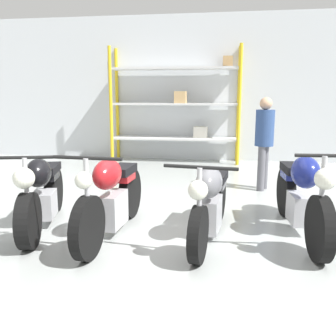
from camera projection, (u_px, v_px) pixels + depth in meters
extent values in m
plane|color=#9EA3A0|center=(163.00, 229.00, 4.68)|extent=(30.00, 30.00, 0.00)
cube|color=silver|center=(197.00, 89.00, 9.42)|extent=(30.00, 0.08, 3.60)
cylinder|color=gold|center=(111.00, 105.00, 9.18)|extent=(0.08, 0.08, 2.80)
cylinder|color=gold|center=(239.00, 106.00, 8.72)|extent=(0.08, 0.08, 2.80)
cylinder|color=gold|center=(117.00, 105.00, 9.71)|extent=(0.08, 0.08, 2.80)
cylinder|color=gold|center=(238.00, 105.00, 9.25)|extent=(0.08, 0.08, 2.80)
cube|color=silver|center=(175.00, 138.00, 9.37)|extent=(3.11, 0.55, 0.05)
cube|color=silver|center=(175.00, 104.00, 9.21)|extent=(3.11, 0.55, 0.05)
cube|color=silver|center=(175.00, 68.00, 9.05)|extent=(3.11, 0.55, 0.05)
cube|color=silver|center=(201.00, 132.00, 9.32)|extent=(0.34, 0.22, 0.27)
cube|color=tan|center=(228.00, 62.00, 8.89)|extent=(0.24, 0.33, 0.25)
cube|color=tan|center=(180.00, 97.00, 9.04)|extent=(0.30, 0.21, 0.28)
cylinder|color=black|center=(28.00, 221.00, 4.04)|extent=(0.29, 0.64, 0.62)
cylinder|color=black|center=(54.00, 190.00, 5.37)|extent=(0.29, 0.64, 0.62)
cube|color=#ADADB2|center=(44.00, 204.00, 4.76)|extent=(0.35, 0.45, 0.33)
ellipsoid|color=black|center=(38.00, 173.00, 4.51)|extent=(0.40, 0.51, 0.35)
cube|color=black|center=(48.00, 169.00, 5.03)|extent=(0.37, 0.60, 0.10)
cube|color=black|center=(49.00, 175.00, 5.08)|extent=(0.30, 0.43, 0.12)
cylinder|color=#ADADB2|center=(27.00, 190.00, 4.00)|extent=(0.06, 0.06, 0.69)
sphere|color=silver|center=(24.00, 178.00, 3.90)|extent=(0.23, 0.23, 0.23)
cylinder|color=black|center=(25.00, 157.00, 3.96)|extent=(0.57, 0.18, 0.04)
cylinder|color=black|center=(88.00, 228.00, 3.76)|extent=(0.16, 0.67, 0.66)
cylinder|color=black|center=(130.00, 193.00, 5.09)|extent=(0.16, 0.67, 0.66)
cube|color=#ADADB2|center=(114.00, 209.00, 4.48)|extent=(0.24, 0.50, 0.40)
ellipsoid|color=#B2191E|center=(107.00, 174.00, 4.23)|extent=(0.32, 0.54, 0.34)
cube|color=black|center=(123.00, 170.00, 4.74)|extent=(0.27, 0.50, 0.10)
cube|color=#B2191E|center=(124.00, 176.00, 4.80)|extent=(0.23, 0.35, 0.12)
cylinder|color=#ADADB2|center=(87.00, 194.00, 3.72)|extent=(0.05, 0.05, 0.71)
sphere|color=silver|center=(84.00, 180.00, 3.62)|extent=(0.17, 0.17, 0.17)
cylinder|color=black|center=(87.00, 158.00, 3.68)|extent=(0.73, 0.08, 0.04)
cylinder|color=black|center=(198.00, 234.00, 3.69)|extent=(0.18, 0.59, 0.58)
cylinder|color=black|center=(219.00, 197.00, 5.03)|extent=(0.18, 0.59, 0.58)
cube|color=#ADADB2|center=(211.00, 214.00, 4.41)|extent=(0.26, 0.49, 0.39)
ellipsoid|color=slate|center=(209.00, 182.00, 4.17)|extent=(0.36, 0.58, 0.34)
cube|color=black|center=(216.00, 177.00, 4.69)|extent=(0.30, 0.51, 0.10)
cube|color=slate|center=(217.00, 183.00, 4.75)|extent=(0.25, 0.36, 0.12)
cylinder|color=#ADADB2|center=(199.00, 201.00, 3.65)|extent=(0.06, 0.06, 0.67)
sphere|color=silver|center=(198.00, 190.00, 3.56)|extent=(0.19, 0.19, 0.19)
cylinder|color=black|center=(200.00, 167.00, 3.61)|extent=(0.73, 0.13, 0.04)
cylinder|color=black|center=(320.00, 229.00, 3.73)|extent=(0.16, 0.68, 0.67)
cylinder|color=black|center=(286.00, 191.00, 5.17)|extent=(0.16, 0.68, 0.67)
cube|color=#ADADB2|center=(299.00, 208.00, 4.50)|extent=(0.24, 0.44, 0.35)
ellipsoid|color=navy|center=(305.00, 172.00, 4.24)|extent=(0.34, 0.49, 0.37)
cube|color=black|center=(294.00, 168.00, 4.75)|extent=(0.29, 0.52, 0.10)
cube|color=navy|center=(292.00, 174.00, 4.86)|extent=(0.24, 0.37, 0.12)
cylinder|color=#ADADB2|center=(322.00, 193.00, 3.67)|extent=(0.05, 0.05, 0.73)
sphere|color=silver|center=(326.00, 179.00, 3.58)|extent=(0.21, 0.21, 0.21)
cylinder|color=black|center=(324.00, 156.00, 3.63)|extent=(0.55, 0.08, 0.04)
cylinder|color=#595960|center=(264.00, 167.00, 6.63)|extent=(0.13, 0.13, 0.78)
cylinder|color=#595960|center=(261.00, 169.00, 6.48)|extent=(0.13, 0.13, 0.78)
cylinder|color=navy|center=(265.00, 128.00, 6.43)|extent=(0.42, 0.42, 0.62)
sphere|color=tan|center=(266.00, 103.00, 6.35)|extent=(0.21, 0.21, 0.21)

